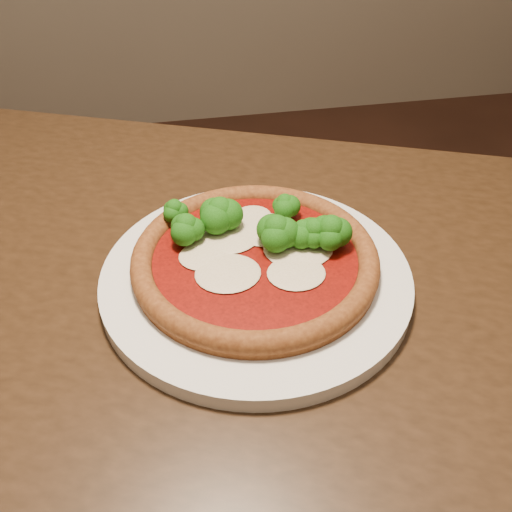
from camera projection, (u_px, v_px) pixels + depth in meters
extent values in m
cube|color=black|center=(205.00, 292.00, 0.66)|extent=(1.44, 1.13, 0.04)
cylinder|color=silver|center=(256.00, 277.00, 0.64)|extent=(0.34, 0.34, 0.02)
cylinder|color=brown|center=(255.00, 262.00, 0.63)|extent=(0.27, 0.27, 0.01)
torus|color=brown|center=(255.00, 258.00, 0.63)|extent=(0.27, 0.27, 0.02)
cylinder|color=#710B05|center=(255.00, 257.00, 0.63)|extent=(0.23, 0.23, 0.00)
ellipsoid|color=beige|center=(266.00, 229.00, 0.66)|extent=(0.07, 0.07, 0.01)
ellipsoid|color=beige|center=(204.00, 256.00, 0.63)|extent=(0.06, 0.05, 0.00)
ellipsoid|color=beige|center=(296.00, 273.00, 0.60)|extent=(0.06, 0.06, 0.01)
ellipsoid|color=beige|center=(253.00, 215.00, 0.68)|extent=(0.04, 0.04, 0.00)
ellipsoid|color=beige|center=(298.00, 248.00, 0.64)|extent=(0.08, 0.07, 0.01)
ellipsoid|color=beige|center=(226.00, 235.00, 0.65)|extent=(0.08, 0.07, 0.01)
ellipsoid|color=beige|center=(228.00, 273.00, 0.60)|extent=(0.07, 0.06, 0.01)
ellipsoid|color=#1F7012|center=(220.00, 210.00, 0.66)|extent=(0.04, 0.04, 0.03)
ellipsoid|color=#1F7012|center=(220.00, 212.00, 0.65)|extent=(0.05, 0.05, 0.04)
ellipsoid|color=#1F7012|center=(331.00, 230.00, 0.62)|extent=(0.05, 0.05, 0.04)
ellipsoid|color=#1F7012|center=(314.00, 231.00, 0.63)|extent=(0.04, 0.04, 0.04)
ellipsoid|color=#1F7012|center=(186.00, 226.00, 0.63)|extent=(0.04, 0.04, 0.04)
ellipsoid|color=#1F7012|center=(277.00, 230.00, 0.62)|extent=(0.05, 0.05, 0.04)
ellipsoid|color=#1F7012|center=(303.00, 231.00, 0.63)|extent=(0.04, 0.04, 0.03)
ellipsoid|color=#1F7012|center=(175.00, 209.00, 0.66)|extent=(0.03, 0.03, 0.03)
ellipsoid|color=#1F7012|center=(285.00, 204.00, 0.67)|extent=(0.04, 0.04, 0.03)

